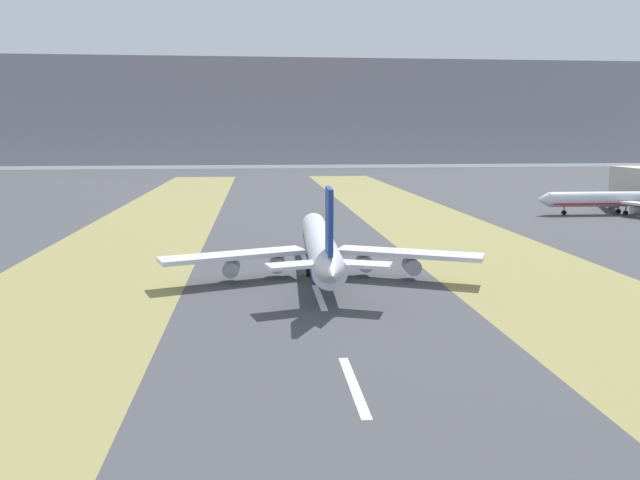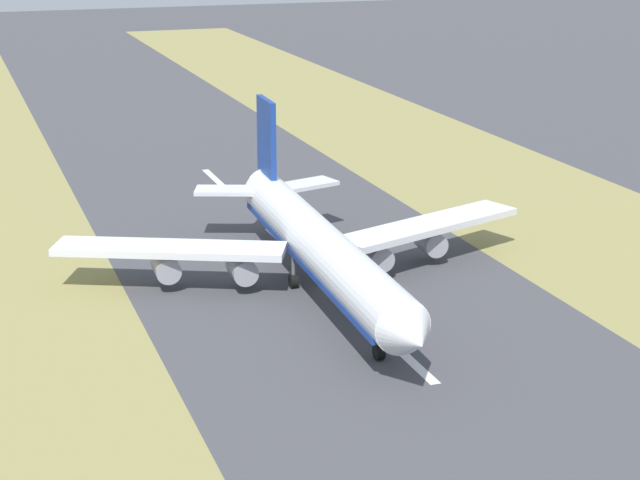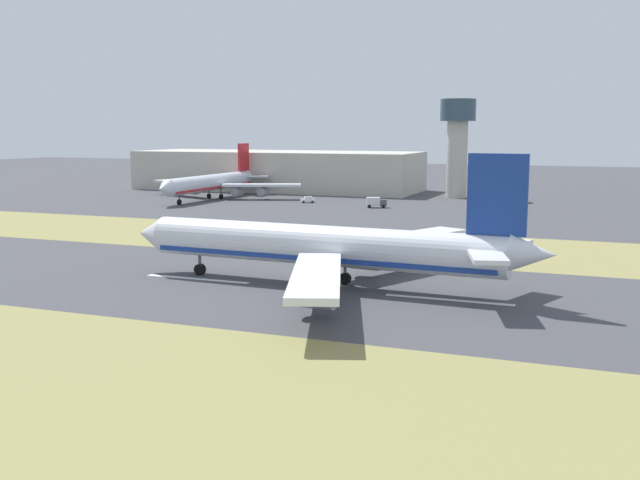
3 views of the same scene
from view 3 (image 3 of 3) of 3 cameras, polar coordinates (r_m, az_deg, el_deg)
name	(u,v)px [view 3 (image 3 of 3)]	position (r m, az deg, el deg)	size (l,w,h in m)	color
ground_plane	(315,289)	(110.93, -0.41, -3.73)	(800.00, 800.00, 0.00)	#424247
grass_median_west	(134,384)	(72.60, -13.95, -10.62)	(40.00, 600.00, 0.01)	olive
grass_median_east	(397,245)	(152.94, 5.87, -0.39)	(40.00, 600.00, 0.01)	olive
centreline_dash_mid	(449,300)	(105.33, 9.78, -4.51)	(1.20, 18.00, 0.01)	silver
centreline_dash_far	(197,279)	(119.65, -9.35, -2.94)	(1.20, 18.00, 0.01)	silver
airplane_main_jet	(332,247)	(111.04, 0.90, -0.56)	(64.08, 67.17, 20.20)	silver
terminal_building	(277,171)	(291.54, -3.28, 5.30)	(36.00, 109.73, 14.83)	#BCB7A8
control_tower	(457,137)	(261.31, 10.43, 7.71)	(12.00, 12.00, 33.45)	#BCB7A8
airplane_parked_apron	(213,183)	(254.92, -8.14, 4.34)	(60.63, 57.96, 18.26)	silver
service_truck	(376,202)	(225.05, 4.29, 2.89)	(4.20, 6.39, 3.10)	#4C4C51
apron_car	(308,200)	(239.72, -0.94, 3.10)	(3.82, 4.70, 2.03)	white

